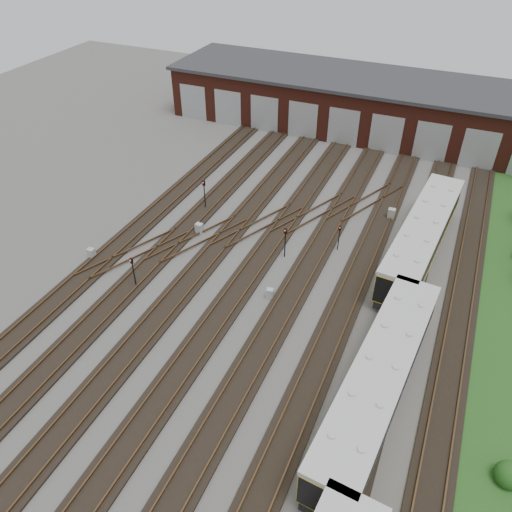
% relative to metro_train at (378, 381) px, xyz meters
% --- Properties ---
extents(ground, '(120.00, 120.00, 0.00)m').
position_rel_metro_train_xyz_m(ground, '(-10.00, 0.72, -2.07)').
color(ground, '#4D4A47').
rests_on(ground, ground).
extents(track_network, '(30.40, 70.00, 0.33)m').
position_rel_metro_train_xyz_m(track_network, '(-10.17, 1.31, -1.96)').
color(track_network, black).
rests_on(track_network, ground).
extents(maintenance_shed, '(51.00, 12.50, 6.35)m').
position_rel_metro_train_xyz_m(maintenance_shed, '(-10.01, 40.69, 1.14)').
color(maintenance_shed, '#531F14').
rests_on(maintenance_shed, ground).
extents(metro_train, '(4.39, 48.59, 3.39)m').
position_rel_metro_train_xyz_m(metro_train, '(0.00, 0.00, 0.00)').
color(metro_train, black).
rests_on(metro_train, ground).
extents(signal_mast_0, '(0.27, 0.25, 3.03)m').
position_rel_metro_train_xyz_m(signal_mast_0, '(-20.05, 15.61, -0.12)').
color(signal_mast_0, black).
rests_on(signal_mast_0, ground).
extents(signal_mast_1, '(0.27, 0.26, 2.74)m').
position_rel_metro_train_xyz_m(signal_mast_1, '(-19.56, 3.30, -0.29)').
color(signal_mast_1, black).
rests_on(signal_mast_1, ground).
extents(signal_mast_2, '(0.27, 0.25, 2.87)m').
position_rel_metro_train_xyz_m(signal_mast_2, '(-10.28, 11.53, -0.22)').
color(signal_mast_2, black).
rests_on(signal_mast_2, ground).
extents(signal_mast_3, '(0.22, 0.20, 2.45)m').
position_rel_metro_train_xyz_m(signal_mast_3, '(-6.47, 14.30, -0.48)').
color(signal_mast_3, black).
rests_on(signal_mast_3, ground).
extents(relay_cabinet_0, '(0.58, 0.49, 0.95)m').
position_rel_metro_train_xyz_m(relay_cabinet_0, '(-25.00, 4.83, -1.59)').
color(relay_cabinet_0, '#A6A9AB').
rests_on(relay_cabinet_0, ground).
extents(relay_cabinet_1, '(0.67, 0.58, 1.02)m').
position_rel_metro_train_xyz_m(relay_cabinet_1, '(-18.52, 11.67, -1.55)').
color(relay_cabinet_1, '#A6A9AB').
rests_on(relay_cabinet_1, ground).
extents(relay_cabinet_2, '(0.59, 0.51, 0.87)m').
position_rel_metro_train_xyz_m(relay_cabinet_2, '(-9.43, 6.26, -1.63)').
color(relay_cabinet_2, '#A6A9AB').
rests_on(relay_cabinet_2, ground).
extents(relay_cabinet_3, '(0.67, 0.57, 1.09)m').
position_rel_metro_train_xyz_m(relay_cabinet_3, '(-3.29, 20.97, -1.52)').
color(relay_cabinet_3, '#A6A9AB').
rests_on(relay_cabinet_3, ground).
extents(relay_cabinet_4, '(0.73, 0.63, 1.14)m').
position_rel_metro_train_xyz_m(relay_cabinet_4, '(0.71, 11.77, -1.50)').
color(relay_cabinet_4, '#A6A9AB').
rests_on(relay_cabinet_4, ground).
extents(bush_0, '(1.51, 1.51, 1.51)m').
position_rel_metro_train_xyz_m(bush_0, '(7.61, -1.97, -1.31)').
color(bush_0, '#154112').
rests_on(bush_0, ground).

